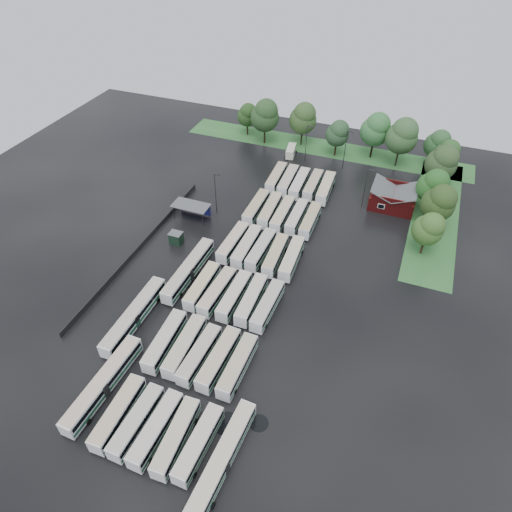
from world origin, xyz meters
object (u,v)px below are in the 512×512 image
(artic_bus_east, at_px, (223,459))
(artic_bus_west_a, at_px, (103,383))
(brick_building, at_px, (393,199))
(minibus, at_px, (291,151))

(artic_bus_east, bearing_deg, artic_bus_west_a, 172.34)
(brick_building, height_order, minibus, brick_building)
(artic_bus_east, height_order, minibus, artic_bus_east)
(artic_bus_west_a, height_order, minibus, artic_bus_west_a)
(artic_bus_west_a, height_order, artic_bus_east, artic_bus_west_a)
(artic_bus_west_a, xyz_separation_m, minibus, (3.83, 79.92, -0.36))
(brick_building, relative_size, artic_bus_east, 0.60)
(minibus, bearing_deg, artic_bus_east, -87.04)
(brick_building, distance_m, artic_bus_east, 70.35)
(brick_building, height_order, artic_bus_east, brick_building)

